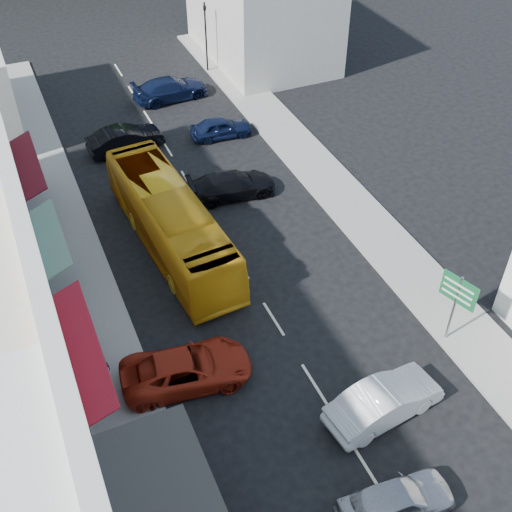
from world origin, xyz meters
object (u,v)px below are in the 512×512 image
Objects in this scene: direction_sign at (453,310)px; traffic_signal at (206,38)px; car_silver at (396,501)px; car_white at (384,403)px; pedestrian_left at (105,372)px; bus at (171,223)px; car_red at (186,369)px.

traffic_signal is (-0.30, 29.15, 0.71)m from direction_sign.
car_silver is at bearing 63.73° from traffic_signal.
traffic_signal is at bearing -15.53° from car_white.
pedestrian_left is (-7.78, 9.20, 0.30)m from car_silver.
bus is 2.64× the size of car_silver.
pedestrian_left reaches higher than car_red.
direction_sign reaches higher than car_red.
direction_sign is (4.63, 2.21, 1.17)m from car_white.
traffic_signal reaches higher than direction_sign.
car_silver is 35.56m from traffic_signal.
car_red is at bearing 46.81° from car_white.
direction_sign is (11.12, -2.42, 1.17)m from car_red.
bus is 14.07m from direction_sign.
pedestrian_left is at bearing 80.45° from car_red.
direction_sign is (8.99, -10.82, 0.32)m from bus.
traffic_signal is (13.90, 25.78, 1.58)m from pedestrian_left.
bus reaches higher than pedestrian_left.
pedestrian_left is at bearing 44.37° from car_silver.
bus is at bearing 111.46° from direction_sign.
car_silver and car_white have the same top height.
traffic_signal reaches higher than car_white.
direction_sign is (14.19, -3.37, 0.87)m from pedestrian_left.
bus is 3.10× the size of direction_sign.
car_red is 3.23m from pedestrian_left.
direction_sign reaches higher than bus.
direction_sign reaches higher than pedestrian_left.
car_white is (1.78, 3.61, 0.00)m from car_silver.
traffic_signal is (10.83, 26.73, 1.88)m from car_red.
pedestrian_left is 0.33× the size of traffic_signal.
bus is 9.10m from pedestrian_left.
pedestrian_left is 14.62m from direction_sign.
car_white is 0.96× the size of car_red.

